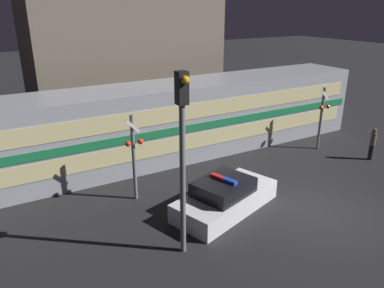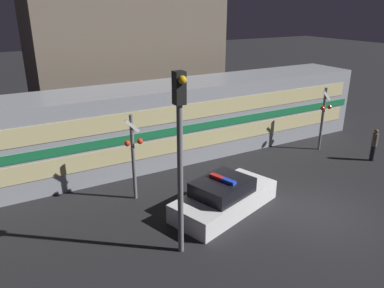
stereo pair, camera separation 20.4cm
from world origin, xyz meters
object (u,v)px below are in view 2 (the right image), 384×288
(police_car, at_px, (224,198))
(traffic_light_corner, at_px, (180,147))
(train, at_px, (167,122))
(pedestrian, at_px, (374,145))
(crossing_signal_near, at_px, (323,116))

(police_car, height_order, traffic_light_corner, traffic_light_corner)
(train, relative_size, traffic_light_corner, 3.97)
(train, height_order, pedestrian, train)
(police_car, height_order, crossing_signal_near, crossing_signal_near)
(crossing_signal_near, bearing_deg, pedestrian, -64.25)
(traffic_light_corner, bearing_deg, crossing_signal_near, 21.59)
(police_car, height_order, pedestrian, pedestrian)
(train, relative_size, pedestrian, 13.79)
(police_car, bearing_deg, train, 67.66)
(police_car, distance_m, crossing_signal_near, 8.50)
(pedestrian, bearing_deg, crossing_signal_near, 115.75)
(police_car, xyz_separation_m, crossing_signal_near, (7.94, 2.73, 1.35))
(pedestrian, distance_m, crossing_signal_near, 2.79)
(train, relative_size, crossing_signal_near, 6.72)
(pedestrian, xyz_separation_m, traffic_light_corner, (-11.62, -1.82, 2.68))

